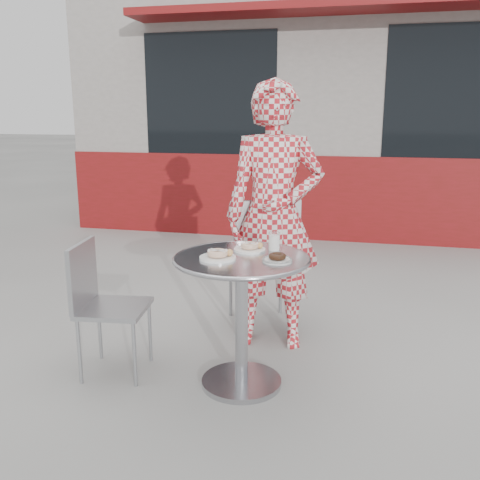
% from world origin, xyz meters
% --- Properties ---
extents(ground, '(60.00, 60.00, 0.00)m').
position_xyz_m(ground, '(0.00, 0.00, 0.00)').
color(ground, '#A4A29C').
rests_on(ground, ground).
extents(storefront, '(6.02, 4.55, 3.00)m').
position_xyz_m(storefront, '(-0.00, 5.56, 1.49)').
color(storefront, gray).
rests_on(storefront, ground).
extents(bistro_table, '(0.74, 0.74, 0.75)m').
position_xyz_m(bistro_table, '(0.03, -0.01, 0.56)').
color(bistro_table, silver).
rests_on(bistro_table, ground).
extents(chair_far, '(0.58, 0.58, 0.94)m').
position_xyz_m(chair_far, '(-0.04, 0.88, 0.29)').
color(chair_far, '#9DA0A5').
rests_on(chair_far, ground).
extents(chair_left, '(0.42, 0.41, 0.78)m').
position_xyz_m(chair_left, '(-0.73, -0.02, 0.24)').
color(chair_left, '#9DA0A5').
rests_on(chair_left, ground).
extents(seated_person, '(0.65, 0.45, 1.70)m').
position_xyz_m(seated_person, '(0.09, 0.62, 0.85)').
color(seated_person, '#A81921').
rests_on(seated_person, ground).
extents(plate_far, '(0.18, 0.18, 0.05)m').
position_xyz_m(plate_far, '(0.04, 0.13, 0.76)').
color(plate_far, white).
rests_on(plate_far, bistro_table).
extents(plate_near, '(0.19, 0.19, 0.05)m').
position_xyz_m(plate_near, '(-0.08, -0.07, 0.77)').
color(plate_near, white).
rests_on(plate_near, bistro_table).
extents(plate_checker, '(0.16, 0.16, 0.04)m').
position_xyz_m(plate_checker, '(0.22, -0.04, 0.76)').
color(plate_checker, white).
rests_on(plate_checker, bistro_table).
extents(milk_cup, '(0.06, 0.06, 0.10)m').
position_xyz_m(milk_cup, '(0.17, 0.17, 0.79)').
color(milk_cup, white).
rests_on(milk_cup, bistro_table).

